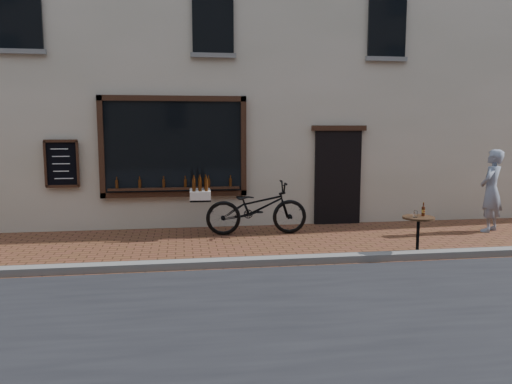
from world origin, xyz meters
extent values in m
plane|color=brown|center=(0.00, 0.00, 0.00)|extent=(90.00, 90.00, 0.00)
cube|color=slate|center=(0.00, 0.20, 0.06)|extent=(90.00, 0.25, 0.12)
cube|color=beige|center=(0.00, 6.50, 5.00)|extent=(28.00, 6.00, 10.00)
cube|color=black|center=(-1.90, 3.45, 1.85)|extent=(3.00, 0.06, 2.00)
cube|color=black|center=(-1.90, 3.43, 2.91)|extent=(3.24, 0.10, 0.12)
cube|color=black|center=(-1.90, 3.43, 0.79)|extent=(3.24, 0.10, 0.12)
cube|color=black|center=(-3.46, 3.43, 1.85)|extent=(0.12, 0.10, 2.24)
cube|color=black|center=(-0.34, 3.43, 1.85)|extent=(0.12, 0.10, 2.24)
cube|color=black|center=(-1.90, 3.38, 0.92)|extent=(2.90, 0.16, 0.05)
cube|color=black|center=(1.90, 3.46, 1.10)|extent=(1.10, 0.10, 2.20)
cube|color=black|center=(1.90, 3.43, 2.26)|extent=(1.30, 0.10, 0.12)
cube|color=black|center=(-4.30, 3.44, 1.50)|extent=(0.62, 0.04, 0.92)
cylinder|color=#3D1C07|center=(-3.15, 3.38, 1.04)|extent=(0.06, 0.06, 0.19)
cylinder|color=#3D1C07|center=(-2.65, 3.38, 1.04)|extent=(0.06, 0.06, 0.19)
cylinder|color=#3D1C07|center=(-2.15, 3.38, 1.04)|extent=(0.06, 0.06, 0.19)
cylinder|color=#3D1C07|center=(-1.65, 3.38, 1.04)|extent=(0.06, 0.06, 0.19)
cylinder|color=#3D1C07|center=(-1.15, 3.38, 1.04)|extent=(0.06, 0.06, 0.19)
cylinder|color=#3D1C07|center=(-0.65, 3.38, 1.04)|extent=(0.06, 0.06, 0.19)
cube|color=black|center=(-5.00, 3.46, 4.60)|extent=(0.90, 0.06, 1.40)
cube|color=black|center=(-1.00, 3.46, 4.60)|extent=(0.90, 0.06, 1.40)
cube|color=black|center=(3.00, 3.46, 4.60)|extent=(0.90, 0.06, 1.40)
imported|color=black|center=(-0.17, 2.58, 0.57)|extent=(2.18, 0.79, 1.14)
cube|color=black|center=(-1.36, 2.60, 0.78)|extent=(0.44, 0.61, 0.04)
cube|color=silver|center=(-1.36, 2.60, 0.89)|extent=(0.44, 0.64, 0.18)
cylinder|color=#3D1C07|center=(-1.24, 2.37, 1.10)|extent=(0.07, 0.07, 0.24)
cylinder|color=#3D1C07|center=(-1.37, 2.38, 1.10)|extent=(0.07, 0.07, 0.24)
cylinder|color=#3D1C07|center=(-1.49, 2.38, 1.10)|extent=(0.07, 0.07, 0.24)
cylinder|color=#3D1C07|center=(-1.24, 2.53, 1.10)|extent=(0.07, 0.07, 0.24)
cylinder|color=#3D1C07|center=(-1.37, 2.53, 1.10)|extent=(0.07, 0.07, 0.24)
cylinder|color=#3D1C07|center=(-1.49, 2.53, 1.10)|extent=(0.07, 0.07, 0.24)
cylinder|color=#3D1C07|center=(-1.24, 2.68, 1.10)|extent=(0.07, 0.07, 0.24)
cylinder|color=#3D1C07|center=(-1.36, 2.68, 1.10)|extent=(0.07, 0.07, 0.24)
cylinder|color=#3D1C07|center=(-1.49, 2.68, 1.10)|extent=(0.07, 0.07, 0.24)
cylinder|color=#3D1C07|center=(-1.23, 2.83, 1.10)|extent=(0.07, 0.07, 0.24)
cylinder|color=#3D1C07|center=(-1.36, 2.83, 1.10)|extent=(0.07, 0.07, 0.24)
cylinder|color=black|center=(2.40, 0.35, 0.01)|extent=(0.41, 0.41, 0.03)
cylinder|color=black|center=(2.40, 0.35, 0.35)|extent=(0.06, 0.06, 0.65)
cylinder|color=black|center=(2.40, 0.35, 0.70)|extent=(0.56, 0.56, 0.04)
cylinder|color=gold|center=(2.51, 0.41, 0.80)|extent=(0.06, 0.06, 0.06)
cylinder|color=white|center=(2.31, 0.28, 0.78)|extent=(0.07, 0.07, 0.12)
imported|color=gray|center=(4.96, 2.11, 0.90)|extent=(0.79, 0.74, 1.81)
camera|label=1|loc=(-1.73, -7.82, 2.31)|focal=35.00mm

